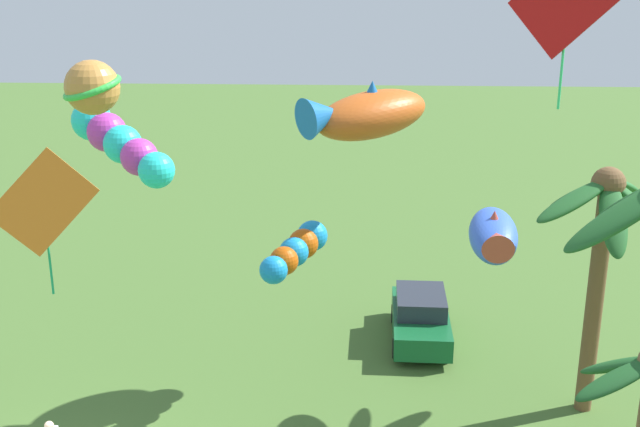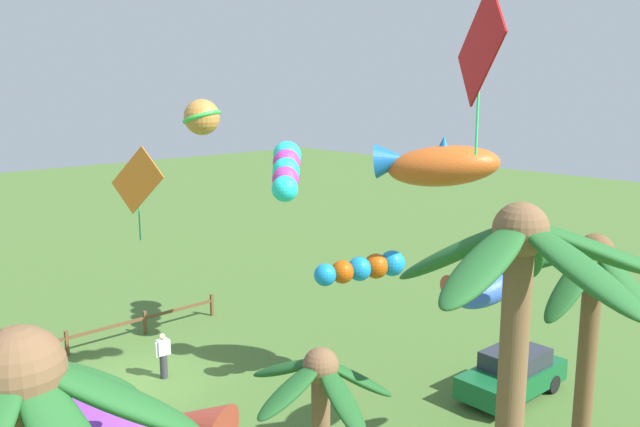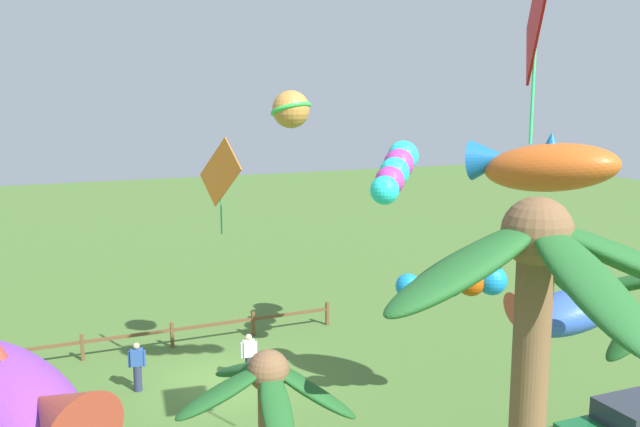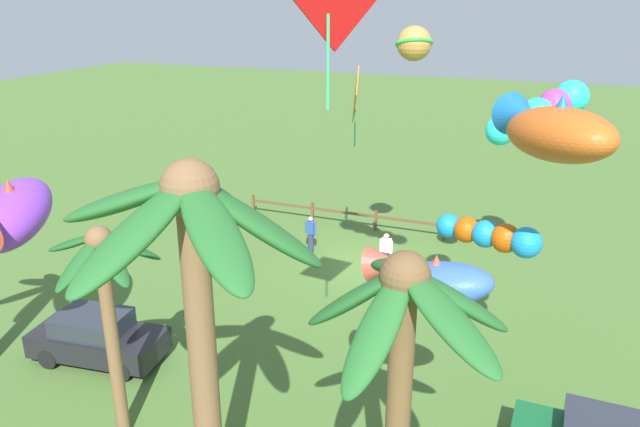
% 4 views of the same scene
% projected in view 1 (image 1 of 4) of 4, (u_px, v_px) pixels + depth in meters
% --- Properties ---
extents(palm_tree_1, '(3.70, 3.86, 6.59)m').
position_uv_depth(palm_tree_1, '(603.00, 232.00, 19.49)').
color(palm_tree_1, brown).
rests_on(palm_tree_1, ground).
extents(parked_car_0, '(3.94, 1.82, 1.51)m').
position_uv_depth(parked_car_0, '(420.00, 317.00, 24.54)').
color(parked_car_0, '#145B2D').
rests_on(parked_car_0, ground).
extents(kite_ball_0, '(1.65, 1.64, 1.13)m').
position_uv_depth(kite_ball_0, '(92.00, 87.00, 16.19)').
color(kite_ball_0, '#CC893C').
extents(kite_fish_2, '(2.86, 1.41, 1.35)m').
position_uv_depth(kite_fish_2, '(494.00, 235.00, 19.48)').
color(kite_fish_2, blue).
extents(kite_tube_4, '(2.96, 1.61, 0.90)m').
position_uv_depth(kite_tube_4, '(296.00, 250.00, 20.62)').
color(kite_tube_4, '#178BDA').
extents(kite_tube_6, '(2.99, 3.22, 1.86)m').
position_uv_depth(kite_tube_6, '(119.00, 141.00, 20.75)').
color(kite_tube_6, '#24E5DE').
extents(kite_fish_7, '(3.36, 3.91, 1.66)m').
position_uv_depth(kite_fish_7, '(365.00, 114.00, 20.70)').
color(kite_fish_7, '#D55B1D').
extents(kite_diamond_9, '(0.73, 1.96, 2.89)m').
position_uv_depth(kite_diamond_9, '(43.00, 205.00, 14.79)').
color(kite_diamond_9, orange).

